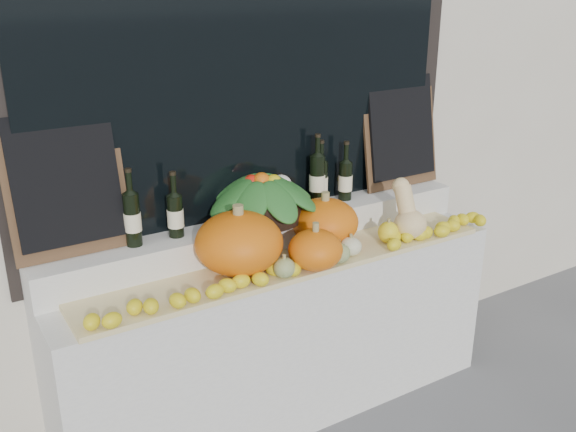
% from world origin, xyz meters
% --- Properties ---
extents(display_sill, '(2.30, 0.55, 0.88)m').
position_xyz_m(display_sill, '(0.00, 1.52, 0.44)').
color(display_sill, silver).
rests_on(display_sill, ground).
extents(rear_tier, '(2.30, 0.25, 0.16)m').
position_xyz_m(rear_tier, '(0.00, 1.68, 0.96)').
color(rear_tier, silver).
rests_on(rear_tier, display_sill).
extents(straw_bedding, '(2.10, 0.32, 0.02)m').
position_xyz_m(straw_bedding, '(0.00, 1.40, 0.89)').
color(straw_bedding, tan).
rests_on(straw_bedding, display_sill).
extents(pumpkin_left, '(0.52, 0.52, 0.28)m').
position_xyz_m(pumpkin_left, '(-0.26, 1.44, 1.05)').
color(pumpkin_left, orange).
rests_on(pumpkin_left, straw_bedding).
extents(pumpkin_right, '(0.39, 0.39, 0.23)m').
position_xyz_m(pumpkin_right, '(0.25, 1.50, 1.02)').
color(pumpkin_right, orange).
rests_on(pumpkin_right, straw_bedding).
extents(pumpkin_center, '(0.33, 0.33, 0.19)m').
position_xyz_m(pumpkin_center, '(0.05, 1.29, 1.00)').
color(pumpkin_center, orange).
rests_on(pumpkin_center, straw_bedding).
extents(butternut_squash, '(0.17, 0.22, 0.30)m').
position_xyz_m(butternut_squash, '(0.66, 1.35, 1.02)').
color(butternut_squash, '#EDC98B').
rests_on(butternut_squash, straw_bedding).
extents(decorative_gourds, '(0.76, 0.17, 0.17)m').
position_xyz_m(decorative_gourds, '(0.15, 1.30, 0.96)').
color(decorative_gourds, '#36621D').
rests_on(decorative_gourds, straw_bedding).
extents(lemon_heap, '(2.20, 0.16, 0.06)m').
position_xyz_m(lemon_heap, '(0.00, 1.29, 0.94)').
color(lemon_heap, yellow).
rests_on(lemon_heap, straw_bedding).
extents(produce_bowl, '(0.60, 0.60, 0.25)m').
position_xyz_m(produce_bowl, '(-0.02, 1.66, 1.16)').
color(produce_bowl, black).
rests_on(produce_bowl, rear_tier).
extents(wine_bottle_far_left, '(0.08, 0.08, 0.36)m').
position_xyz_m(wine_bottle_far_left, '(-0.67, 1.68, 1.17)').
color(wine_bottle_far_left, black).
rests_on(wine_bottle_far_left, rear_tier).
extents(wine_bottle_near_left, '(0.08, 0.08, 0.31)m').
position_xyz_m(wine_bottle_near_left, '(-0.47, 1.68, 1.14)').
color(wine_bottle_near_left, black).
rests_on(wine_bottle_near_left, rear_tier).
extents(wine_bottle_tall, '(0.08, 0.08, 0.38)m').
position_xyz_m(wine_bottle_tall, '(0.33, 1.69, 1.18)').
color(wine_bottle_tall, black).
rests_on(wine_bottle_tall, rear_tier).
extents(wine_bottle_near_right, '(0.08, 0.08, 0.34)m').
position_xyz_m(wine_bottle_near_right, '(0.35, 1.70, 1.16)').
color(wine_bottle_near_right, black).
rests_on(wine_bottle_near_right, rear_tier).
extents(wine_bottle_far_right, '(0.08, 0.08, 0.32)m').
position_xyz_m(wine_bottle_far_right, '(0.51, 1.69, 1.15)').
color(wine_bottle_far_right, black).
rests_on(wine_bottle_far_right, rear_tier).
extents(chalkboard_left, '(0.50, 0.14, 0.61)m').
position_xyz_m(chalkboard_left, '(-0.92, 1.74, 1.36)').
color(chalkboard_left, '#4C331E').
rests_on(chalkboard_left, rear_tier).
extents(chalkboard_right, '(0.50, 0.14, 0.61)m').
position_xyz_m(chalkboard_right, '(0.92, 1.74, 1.36)').
color(chalkboard_right, '#4C331E').
rests_on(chalkboard_right, rear_tier).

